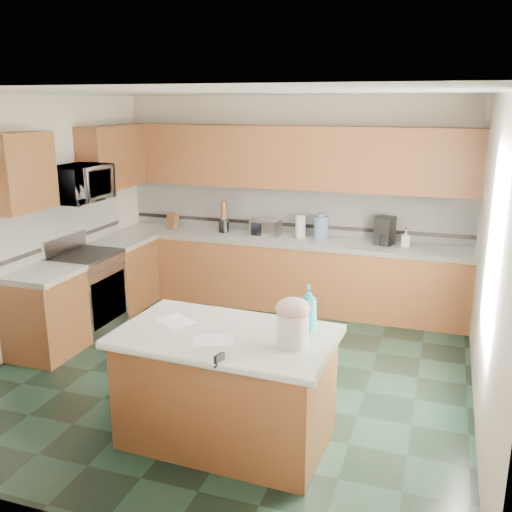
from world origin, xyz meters
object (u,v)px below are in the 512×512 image
at_px(treat_jar, 293,329).
at_px(toaster_oven, 265,228).
at_px(island_top, 226,336).
at_px(knife_block, 173,220).
at_px(coffee_maker, 385,231).
at_px(island_base, 226,391).
at_px(soap_bottle_island, 308,308).

bearing_deg(treat_jar, toaster_oven, 118.91).
height_order(island_top, knife_block, knife_block).
relative_size(knife_block, coffee_maker, 0.69).
bearing_deg(treat_jar, coffee_maker, 92.97).
xyz_separation_m(island_base, treat_jar, (0.54, -0.06, 0.61)).
distance_m(island_top, treat_jar, 0.57).
distance_m(soap_bottle_island, coffee_maker, 2.99).
bearing_deg(island_base, knife_block, 125.15).
bearing_deg(island_top, treat_jar, -3.65).
distance_m(island_base, island_top, 0.46).
distance_m(treat_jar, toaster_oven, 3.48).
distance_m(knife_block, coffee_maker, 2.87).
bearing_deg(island_base, treat_jar, -3.65).
bearing_deg(coffee_maker, toaster_oven, -163.22).
bearing_deg(knife_block, island_top, -53.62).
height_order(treat_jar, soap_bottle_island, soap_bottle_island).
relative_size(soap_bottle_island, coffee_maker, 1.05).
distance_m(treat_jar, knife_block, 4.15).
bearing_deg(toaster_oven, soap_bottle_island, -60.88).
height_order(island_base, treat_jar, treat_jar).
xyz_separation_m(island_top, soap_bottle_island, (0.58, 0.24, 0.21)).
bearing_deg(soap_bottle_island, island_top, -170.82).
bearing_deg(coffee_maker, island_top, -88.72).
xyz_separation_m(treat_jar, soap_bottle_island, (0.04, 0.30, 0.06)).
height_order(island_top, treat_jar, treat_jar).
distance_m(island_base, coffee_maker, 3.39).
distance_m(island_base, treat_jar, 0.82).
distance_m(island_top, coffee_maker, 3.33).
bearing_deg(toaster_oven, knife_block, -174.48).
relative_size(island_base, soap_bottle_island, 4.28).
xyz_separation_m(island_base, coffee_maker, (0.82, 3.22, 0.66)).
xyz_separation_m(island_base, knife_block, (-2.05, 3.19, 0.61)).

